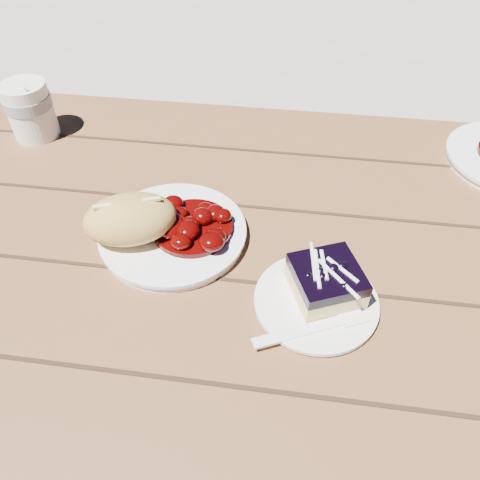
# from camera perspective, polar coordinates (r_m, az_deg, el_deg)

# --- Properties ---
(ground) EXTENTS (60.00, 60.00, 0.00)m
(ground) POSITION_cam_1_polar(r_m,az_deg,el_deg) (1.39, -8.58, -21.46)
(ground) COLOR #A29D92
(ground) RESTS_ON ground
(picnic_table) EXTENTS (2.00, 1.55, 0.75)m
(picnic_table) POSITION_cam_1_polar(r_m,az_deg,el_deg) (0.88, -12.69, -6.20)
(picnic_table) COLOR brown
(picnic_table) RESTS_ON ground
(main_plate) EXTENTS (0.22, 0.22, 0.02)m
(main_plate) POSITION_cam_1_polar(r_m,az_deg,el_deg) (0.73, -8.12, 0.74)
(main_plate) COLOR white
(main_plate) RESTS_ON picnic_table
(goulash_stew) EXTENTS (0.12, 0.12, 0.04)m
(goulash_stew) POSITION_cam_1_polar(r_m,az_deg,el_deg) (0.70, -5.90, 2.46)
(goulash_stew) COLOR #420302
(goulash_stew) RESTS_ON main_plate
(bread_roll) EXTENTS (0.16, 0.13, 0.07)m
(bread_roll) POSITION_cam_1_polar(r_m,az_deg,el_deg) (0.70, -13.23, 2.51)
(bread_roll) COLOR tan
(bread_roll) RESTS_ON main_plate
(dessert_plate) EXTENTS (0.16, 0.16, 0.01)m
(dessert_plate) POSITION_cam_1_polar(r_m,az_deg,el_deg) (0.65, 9.23, -7.49)
(dessert_plate) COLOR white
(dessert_plate) RESTS_ON picnic_table
(blueberry_cake) EXTENTS (0.11, 0.11, 0.05)m
(blueberry_cake) POSITION_cam_1_polar(r_m,az_deg,el_deg) (0.63, 10.46, -4.92)
(blueberry_cake) COLOR #F8D487
(blueberry_cake) RESTS_ON dessert_plate
(fork_dessert) EXTENTS (0.16, 0.09, 0.00)m
(fork_dessert) POSITION_cam_1_polar(r_m,az_deg,el_deg) (0.61, 7.28, -11.02)
(fork_dessert) COLOR white
(fork_dessert) RESTS_ON dessert_plate
(coffee_cup) EXTENTS (0.08, 0.08, 0.11)m
(coffee_cup) POSITION_cam_1_polar(r_m,az_deg,el_deg) (1.01, -24.20, 14.20)
(coffee_cup) COLOR white
(coffee_cup) RESTS_ON picnic_table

